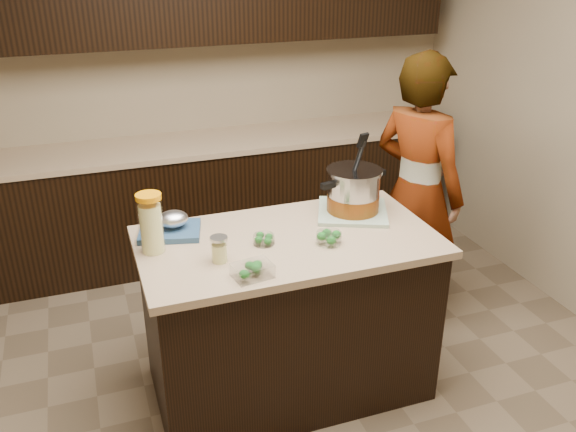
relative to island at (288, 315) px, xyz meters
name	(u,v)px	position (x,y,z in m)	size (l,w,h in m)	color
ground_plane	(288,384)	(0.00, 0.00, -0.45)	(4.00, 4.00, 0.00)	brown
room_shell	(288,71)	(0.00, 0.00, 1.26)	(4.04, 4.04, 2.72)	tan
back_cabinets	(209,133)	(0.00, 1.74, 0.49)	(3.60, 0.63, 2.33)	black
island	(288,315)	(0.00, 0.00, 0.00)	(1.46, 0.81, 0.90)	black
dish_towel	(352,211)	(0.42, 0.17, 0.46)	(0.36, 0.36, 0.02)	#5B8762
stock_pot	(353,193)	(0.42, 0.17, 0.56)	(0.41, 0.35, 0.42)	#B7B7BC
lemonade_pitcher	(151,226)	(-0.64, 0.08, 0.58)	(0.14, 0.14, 0.29)	#E4E18B
mason_jar	(219,250)	(-0.37, -0.12, 0.51)	(0.08, 0.08, 0.13)	#E4E18B
broccoli_tub_left	(264,240)	(-0.13, -0.02, 0.47)	(0.10, 0.10, 0.05)	silver
broccoli_tub_right	(329,238)	(0.17, -0.12, 0.47)	(0.16, 0.16, 0.06)	silver
broccoli_tub_rect	(252,271)	(-0.27, -0.30, 0.47)	(0.18, 0.15, 0.06)	silver
blue_tray	(171,227)	(-0.53, 0.24, 0.49)	(0.34, 0.30, 0.11)	navy
person	(417,192)	(0.98, 0.43, 0.39)	(0.62, 0.40, 1.69)	gray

